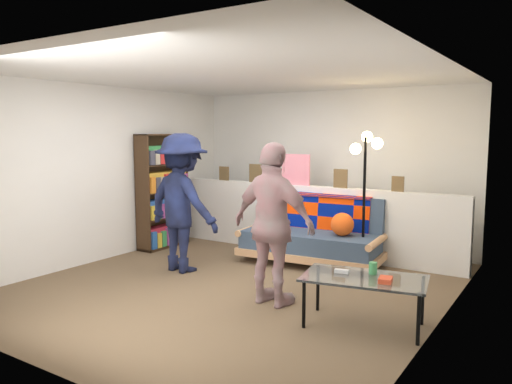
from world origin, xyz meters
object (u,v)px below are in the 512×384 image
(coffee_table, at_px, (365,280))
(floor_lamp, at_px, (365,172))
(futon_sofa, at_px, (314,235))
(person_left, at_px, (182,203))
(bookshelf, at_px, (163,195))
(person_right, at_px, (273,225))

(coffee_table, height_order, floor_lamp, floor_lamp)
(futon_sofa, xyz_separation_m, floor_lamp, (0.69, 0.03, 0.88))
(floor_lamp, xyz_separation_m, person_left, (-1.94, -1.28, -0.38))
(bookshelf, height_order, floor_lamp, floor_lamp)
(futon_sofa, relative_size, coffee_table, 1.64)
(floor_lamp, height_order, person_left, floor_lamp)
(bookshelf, relative_size, coffee_table, 1.45)
(bookshelf, distance_m, person_left, 1.42)
(bookshelf, distance_m, coffee_table, 4.03)
(person_left, bearing_deg, coffee_table, 175.82)
(coffee_table, relative_size, person_left, 0.68)
(person_left, bearing_deg, bookshelf, -29.84)
(futon_sofa, xyz_separation_m, bookshelf, (-2.39, -0.39, 0.43))
(futon_sofa, height_order, person_right, person_right)
(coffee_table, height_order, person_right, person_right)
(person_left, bearing_deg, person_right, 171.03)
(coffee_table, xyz_separation_m, person_right, (-1.00, 0.05, 0.41))
(bookshelf, distance_m, person_right, 3.06)
(bookshelf, xyz_separation_m, floor_lamp, (3.08, 0.43, 0.45))
(floor_lamp, distance_m, person_left, 2.35)
(bookshelf, distance_m, floor_lamp, 3.14)
(futon_sofa, bearing_deg, floor_lamp, 2.75)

